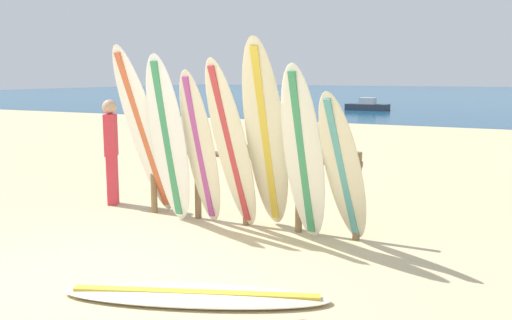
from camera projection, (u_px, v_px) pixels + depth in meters
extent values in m
plane|color=#D3BC8C|center=(102.00, 276.00, 5.42)|extent=(120.00, 120.00, 0.00)
cube|color=navy|center=(483.00, 94.00, 56.90)|extent=(120.00, 80.00, 0.01)
cylinder|color=olive|center=(154.00, 176.00, 7.85)|extent=(0.09, 0.09, 1.08)
cylinder|color=olive|center=(198.00, 180.00, 7.53)|extent=(0.09, 0.09, 1.08)
cylinder|color=olive|center=(246.00, 185.00, 7.20)|extent=(0.09, 0.09, 1.08)
cylinder|color=olive|center=(299.00, 191.00, 6.87)|extent=(0.09, 0.09, 1.08)
cylinder|color=olive|center=(357.00, 196.00, 6.54)|extent=(0.09, 0.09, 1.08)
cylinder|color=olive|center=(246.00, 156.00, 7.14)|extent=(3.12, 0.08, 0.08)
ellipsoid|color=white|center=(144.00, 133.00, 7.48)|extent=(0.61, 1.06, 2.40)
cube|color=#CC5933|center=(144.00, 133.00, 7.48)|extent=(0.17, 0.96, 2.21)
ellipsoid|color=white|center=(168.00, 141.00, 7.16)|extent=(0.57, 0.59, 2.27)
cube|color=#388C59|center=(168.00, 141.00, 7.16)|extent=(0.12, 0.55, 2.09)
ellipsoid|color=beige|center=(200.00, 149.00, 7.08)|extent=(0.56, 0.68, 2.07)
cube|color=#A53F8C|center=(200.00, 149.00, 7.08)|extent=(0.17, 0.59, 1.91)
ellipsoid|color=beige|center=(232.00, 147.00, 6.77)|extent=(0.65, 0.91, 2.21)
cube|color=#B73338|center=(232.00, 147.00, 6.77)|extent=(0.23, 0.78, 2.04)
ellipsoid|color=beige|center=(266.00, 139.00, 6.60)|extent=(0.71, 1.30, 2.43)
cube|color=gold|center=(266.00, 139.00, 6.60)|extent=(0.29, 1.15, 2.25)
ellipsoid|color=white|center=(303.00, 155.00, 6.35)|extent=(0.63, 0.69, 2.14)
cube|color=#388C59|center=(303.00, 155.00, 6.35)|extent=(0.20, 0.58, 1.97)
ellipsoid|color=beige|center=(343.00, 170.00, 6.17)|extent=(0.62, 1.00, 1.84)
cube|color=teal|center=(343.00, 170.00, 6.17)|extent=(0.24, 0.87, 1.70)
ellipsoid|color=beige|center=(195.00, 295.00, 4.86)|extent=(2.47, 1.37, 0.07)
cube|color=gold|center=(195.00, 295.00, 4.86)|extent=(2.13, 0.88, 0.08)
cube|color=#D8333F|center=(113.00, 180.00, 8.39)|extent=(0.23, 0.26, 0.76)
cube|color=#D8333F|center=(111.00, 135.00, 8.28)|extent=(0.27, 0.31, 0.64)
sphere|color=tan|center=(110.00, 107.00, 8.21)|extent=(0.22, 0.22, 0.22)
cube|color=#333842|center=(367.00, 107.00, 30.96)|extent=(2.43, 1.10, 0.35)
cube|color=silver|center=(368.00, 101.00, 30.91)|extent=(0.89, 0.73, 0.36)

